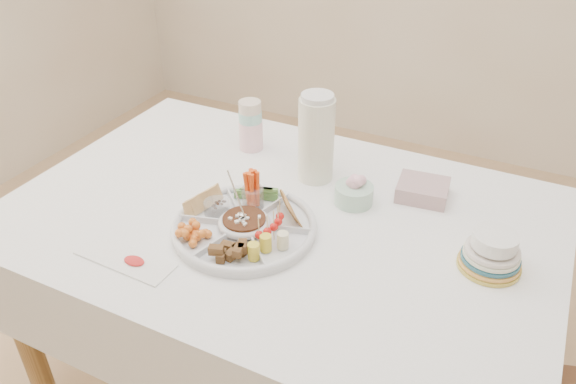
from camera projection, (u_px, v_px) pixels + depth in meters
The scene contains 15 objects.
dining_table at pixel (279, 310), 1.79m from camera, with size 1.52×1.02×0.76m, color white.
party_tray at pixel (244, 225), 1.49m from camera, with size 0.38×0.38×0.04m, color white.
bean_dip at pixel (244, 223), 1.49m from camera, with size 0.11×0.11×0.04m, color #4F1F0D.
tortillas at pixel (290, 209), 1.52m from camera, with size 0.10×0.10×0.06m, color #BD7337, non-canonical shape.
carrot_cucumber at pixel (255, 186), 1.58m from camera, with size 0.12×0.12×0.11m, color #F95317, non-canonical shape.
pita_raisins at pixel (210, 201), 1.55m from camera, with size 0.10×0.10×0.05m, color tan, non-canonical shape.
cherries at pixel (196, 231), 1.45m from camera, with size 0.10×0.10×0.04m, color orange, non-canonical shape.
granola_chunks at pixel (231, 252), 1.38m from camera, with size 0.10×0.10×0.04m, color #533616, non-canonical shape.
banana_tomato at pixel (281, 233), 1.40m from camera, with size 0.10×0.10×0.08m, color #E8D95D, non-canonical shape.
cup_stack at pixel (250, 119), 1.83m from camera, with size 0.08×0.08×0.22m, color silver.
thermos at pixel (316, 137), 1.66m from camera, with size 0.11×0.11×0.28m, color #ECE9CE.
flower_bowl at pixel (354, 190), 1.60m from camera, with size 0.11×0.11×0.08m, color #98C3A4.
napkin_stack at pixel (423, 190), 1.63m from camera, with size 0.14×0.12×0.05m, color #B48F92.
plate_stack at pixel (492, 251), 1.36m from camera, with size 0.15×0.15×0.10m, color gold.
placemat at pixel (125, 259), 1.40m from camera, with size 0.27×0.09×0.01m, color white.
Camera 1 is at (0.60, -1.14, 1.67)m, focal length 35.00 mm.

